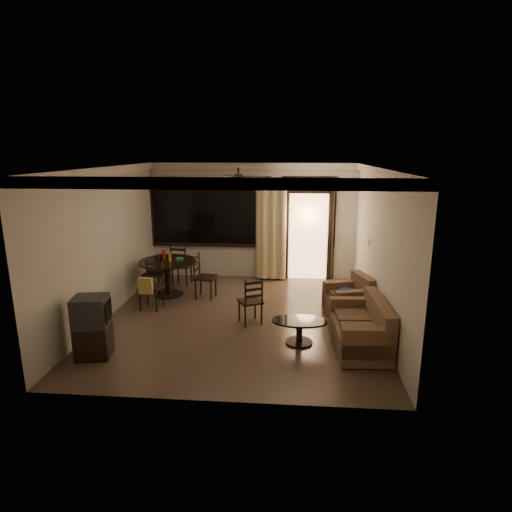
# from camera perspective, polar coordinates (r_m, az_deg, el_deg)

# --- Properties ---
(ground) EXTENTS (5.50, 5.50, 0.00)m
(ground) POSITION_cam_1_polar(r_m,az_deg,el_deg) (8.17, -2.18, -8.31)
(ground) COLOR #7F6651
(ground) RESTS_ON ground
(room_shell) EXTENTS (5.50, 6.70, 5.50)m
(room_shell) POSITION_cam_1_polar(r_m,az_deg,el_deg) (9.37, 2.65, 6.19)
(room_shell) COLOR beige
(room_shell) RESTS_ON ground
(dining_table) EXTENTS (1.24, 1.24, 1.00)m
(dining_table) POSITION_cam_1_polar(r_m,az_deg,el_deg) (9.45, -11.67, -1.58)
(dining_table) COLOR black
(dining_table) RESTS_ON ground
(dining_chair_west) EXTENTS (0.47, 0.47, 0.95)m
(dining_chair_west) POSITION_cam_1_polar(r_m,az_deg,el_deg) (9.73, -13.27, -3.23)
(dining_chair_west) COLOR black
(dining_chair_west) RESTS_ON ground
(dining_chair_east) EXTENTS (0.47, 0.47, 0.95)m
(dining_chair_east) POSITION_cam_1_polar(r_m,az_deg,el_deg) (9.25, -6.80, -3.85)
(dining_chair_east) COLOR black
(dining_chair_east) RESTS_ON ground
(dining_chair_south) EXTENTS (0.47, 0.52, 0.95)m
(dining_chair_south) POSITION_cam_1_polar(r_m,az_deg,el_deg) (8.79, -13.77, -4.96)
(dining_chair_south) COLOR black
(dining_chair_south) RESTS_ON ground
(dining_chair_north) EXTENTS (0.47, 0.47, 0.95)m
(dining_chair_north) POSITION_cam_1_polar(r_m,az_deg,el_deg) (10.23, -9.87, -2.20)
(dining_chair_north) COLOR black
(dining_chair_north) RESTS_ON ground
(tv_cabinet) EXTENTS (0.57, 0.53, 0.96)m
(tv_cabinet) POSITION_cam_1_polar(r_m,az_deg,el_deg) (7.04, -20.96, -8.82)
(tv_cabinet) COLOR black
(tv_cabinet) RESTS_ON ground
(sofa) EXTENTS (0.85, 1.50, 0.78)m
(sofa) POSITION_cam_1_polar(r_m,az_deg,el_deg) (7.12, 14.05, -9.49)
(sofa) COLOR #442820
(sofa) RESTS_ON ground
(armchair) EXTENTS (0.97, 0.97, 0.77)m
(armchair) POSITION_cam_1_polar(r_m,az_deg,el_deg) (8.38, 12.52, -5.72)
(armchair) COLOR #442820
(armchair) RESTS_ON ground
(coffee_table) EXTENTS (0.91, 0.55, 0.40)m
(coffee_table) POSITION_cam_1_polar(r_m,az_deg,el_deg) (7.13, 5.80, -9.51)
(coffee_table) COLOR black
(coffee_table) RESTS_ON ground
(side_chair) EXTENTS (0.52, 0.52, 0.89)m
(side_chair) POSITION_cam_1_polar(r_m,az_deg,el_deg) (7.87, -0.73, -7.15)
(side_chair) COLOR black
(side_chair) RESTS_ON ground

